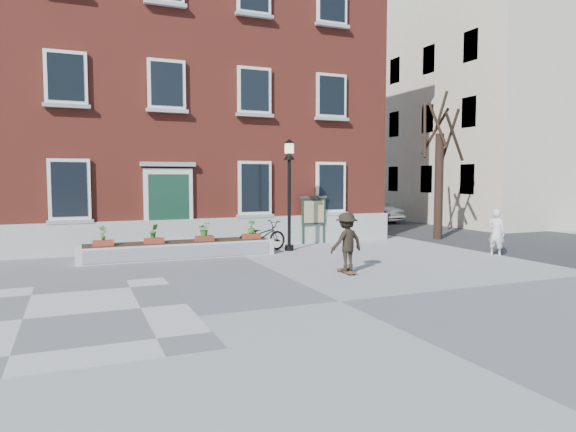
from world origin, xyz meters
name	(u,v)px	position (x,y,z in m)	size (l,w,h in m)	color
ground	(340,301)	(0.00, 0.00, 0.00)	(100.00, 100.00, 0.00)	gray
checker_patch	(23,320)	(-6.00, 1.00, 0.01)	(6.00, 6.00, 0.01)	slate
bicycle	(262,236)	(0.94, 7.45, 0.53)	(0.70, 2.02, 1.06)	black
parked_car	(372,211)	(10.95, 16.23, 0.65)	(1.38, 3.95, 1.30)	silver
bystander	(496,233)	(7.72, 3.49, 0.78)	(0.57, 0.37, 1.56)	silver
brick_building	(147,92)	(-2.00, 13.98, 6.30)	(18.40, 10.85, 12.60)	maroon
planter_assembly	(179,248)	(-1.99, 7.18, 0.31)	(6.20, 1.12, 1.15)	silver
bare_tree	(439,173)	(9.01, 8.01, 2.79)	(1.83, 1.83, 6.16)	black
side_street	(434,113)	(17.99, 19.78, 7.02)	(15.20, 36.00, 14.50)	#38383A
lamp_post	(289,179)	(1.93, 7.30, 2.54)	(0.40, 0.40, 3.93)	black
notice_board	(314,211)	(3.56, 8.73, 1.26)	(1.10, 0.16, 1.87)	#172F1F
skateboarder	(347,242)	(1.67, 2.71, 0.86)	(1.11, 0.78, 1.65)	brown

